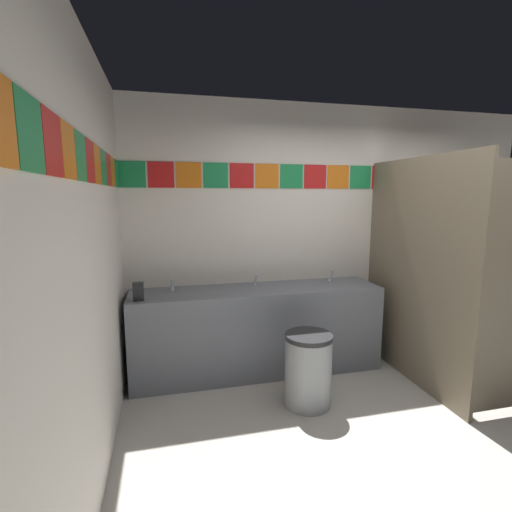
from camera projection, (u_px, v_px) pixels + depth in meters
The scene contains 11 objects.
ground_plane at pixel (428, 438), 2.76m from camera, with size 9.86×9.86×0.00m, color #B2ADA3.
wall_back at pixel (334, 233), 4.16m from camera, with size 4.48×0.09×2.71m.
wall_side at pixel (80, 272), 2.01m from camera, with size 0.09×3.30×2.71m.
vanity_counter at pixel (257, 329), 3.78m from camera, with size 2.46×0.57×0.86m.
faucet_left at pixel (172, 286), 3.60m from camera, with size 0.04×0.10×0.14m.
faucet_center at pixel (255, 281), 3.79m from camera, with size 0.04×0.10×0.14m.
faucet_right at pixel (330, 277), 3.98m from camera, with size 0.04×0.10×0.14m.
soap_dispenser at pixel (138, 292), 3.28m from camera, with size 0.09×0.09×0.16m.
stall_divider at pixel (450, 277), 3.31m from camera, with size 0.92×1.57×2.11m.
toilet at pixel (427, 329), 4.16m from camera, with size 0.39×0.49×0.74m.
trash_bin at pixel (308, 369), 3.17m from camera, with size 0.40×0.40×0.63m.
Camera 1 is at (-1.83, -2.14, 1.77)m, focal length 26.36 mm.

